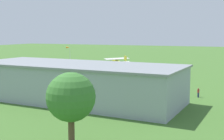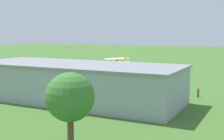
# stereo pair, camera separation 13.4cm
# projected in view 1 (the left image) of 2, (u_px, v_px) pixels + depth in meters

# --- Properties ---
(ground_plane) EXTENTS (400.00, 400.00, 0.00)m
(ground_plane) POSITION_uv_depth(u_px,v_px,m) (154.00, 77.00, 83.94)
(ground_plane) COLOR #3D6628
(hangar) EXTENTS (37.91, 15.93, 6.57)m
(hangar) POSITION_uv_depth(u_px,v_px,m) (76.00, 82.00, 54.46)
(hangar) COLOR #99A3AD
(hangar) RESTS_ON ground_plane
(biplane) EXTENTS (7.49, 7.66, 3.92)m
(biplane) POSITION_uv_depth(u_px,v_px,m) (119.00, 62.00, 87.18)
(biplane) COLOR yellow
(car_green) EXTENTS (2.31, 4.43, 1.65)m
(car_green) POSITION_uv_depth(u_px,v_px,m) (35.00, 79.00, 73.91)
(car_green) COLOR #1E6B38
(car_green) RESTS_ON ground_plane
(car_red) EXTENTS (2.54, 4.91, 1.50)m
(car_red) POSITION_uv_depth(u_px,v_px,m) (10.00, 78.00, 77.45)
(car_red) COLOR red
(car_red) RESTS_ON ground_plane
(person_watching_takeoff) EXTENTS (0.51, 0.51, 1.77)m
(person_watching_takeoff) POSITION_uv_depth(u_px,v_px,m) (198.00, 93.00, 57.46)
(person_watching_takeoff) COLOR navy
(person_watching_takeoff) RESTS_ON ground_plane
(person_walking_on_apron) EXTENTS (0.51, 0.51, 1.74)m
(person_walking_on_apron) POSITION_uv_depth(u_px,v_px,m) (180.00, 91.00, 59.48)
(person_walking_on_apron) COLOR #33723F
(person_walking_on_apron) RESTS_ON ground_plane
(person_crossing_taxiway) EXTENTS (0.43, 0.43, 1.68)m
(person_crossing_taxiway) POSITION_uv_depth(u_px,v_px,m) (56.00, 80.00, 73.80)
(person_crossing_taxiway) COLOR #33723F
(person_crossing_taxiway) RESTS_ON ground_plane
(person_near_hangar_door) EXTENTS (0.54, 0.54, 1.70)m
(person_near_hangar_door) POSITION_uv_depth(u_px,v_px,m) (65.00, 79.00, 74.45)
(person_near_hangar_door) COLOR #3F3F47
(person_near_hangar_door) RESTS_ON ground_plane
(tree_behind_hangar_right) EXTENTS (4.96, 4.96, 8.04)m
(tree_behind_hangar_right) POSITION_uv_depth(u_px,v_px,m) (71.00, 97.00, 30.78)
(tree_behind_hangar_right) COLOR brown
(tree_behind_hangar_right) RESTS_ON ground_plane
(windsock) EXTENTS (1.42, 0.66, 7.15)m
(windsock) POSITION_uv_depth(u_px,v_px,m) (68.00, 49.00, 107.24)
(windsock) COLOR silver
(windsock) RESTS_ON ground_plane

